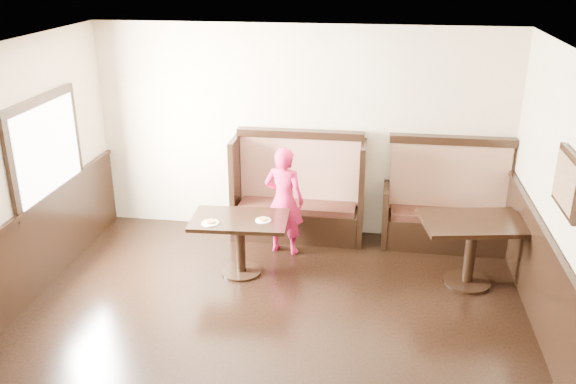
% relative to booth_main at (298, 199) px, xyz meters
% --- Properties ---
extents(room_shell, '(7.00, 7.00, 7.00)m').
position_rel_booth_main_xyz_m(room_shell, '(-0.30, -3.01, 0.14)').
color(room_shell, beige).
rests_on(room_shell, ground).
extents(booth_main, '(1.75, 0.72, 1.45)m').
position_rel_booth_main_xyz_m(booth_main, '(0.00, 0.00, 0.00)').
color(booth_main, black).
rests_on(booth_main, ground).
extents(booth_neighbor, '(1.65, 0.72, 1.45)m').
position_rel_booth_main_xyz_m(booth_neighbor, '(1.95, -0.00, -0.05)').
color(booth_neighbor, black).
rests_on(booth_neighbor, ground).
extents(table_main, '(1.17, 0.77, 0.72)m').
position_rel_booth_main_xyz_m(table_main, '(-0.54, -1.15, 0.02)').
color(table_main, black).
rests_on(table_main, ground).
extents(table_neighbor, '(1.27, 0.95, 0.80)m').
position_rel_booth_main_xyz_m(table_neighbor, '(2.13, -1.01, 0.07)').
color(table_neighbor, black).
rests_on(table_neighbor, ground).
extents(child, '(0.57, 0.43, 1.41)m').
position_rel_booth_main_xyz_m(child, '(-0.11, -0.52, 0.18)').
color(child, '#C11443').
rests_on(child, ground).
extents(pizza_plate_left, '(0.20, 0.20, 0.04)m').
position_rel_booth_main_xyz_m(pizza_plate_left, '(-0.84, -1.35, 0.21)').
color(pizza_plate_left, white).
rests_on(pizza_plate_left, table_main).
extents(pizza_plate_right, '(0.18, 0.18, 0.03)m').
position_rel_booth_main_xyz_m(pizza_plate_right, '(-0.26, -1.18, 0.20)').
color(pizza_plate_right, white).
rests_on(pizza_plate_right, table_main).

